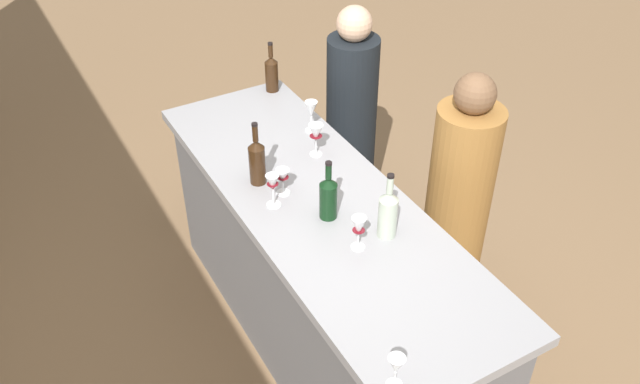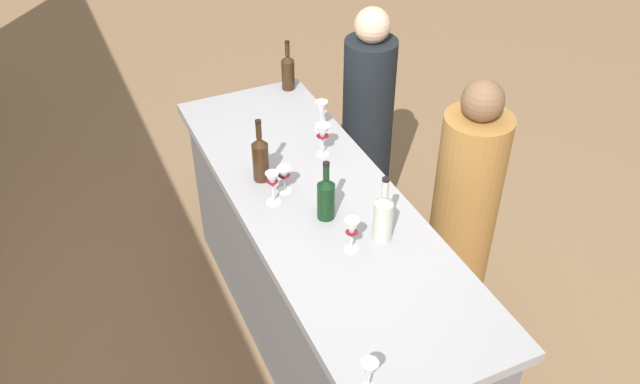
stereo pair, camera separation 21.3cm
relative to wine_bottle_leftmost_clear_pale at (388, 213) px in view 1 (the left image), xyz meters
The scene contains 14 objects.
ground_plane 1.16m from the wine_bottle_leftmost_clear_pale, 21.05° to the left, with size 12.00×12.00×0.00m, color #846647.
bar_counter 0.71m from the wine_bottle_leftmost_clear_pale, 21.05° to the left, with size 2.24×0.73×0.98m.
wine_bottle_leftmost_clear_pale is the anchor object (origin of this frame).
wine_bottle_second_left_dark_green 0.28m from the wine_bottle_leftmost_clear_pale, 34.11° to the left, with size 0.08×0.08×0.29m.
wine_bottle_center_amber_brown 0.69m from the wine_bottle_leftmost_clear_pale, 27.12° to the left, with size 0.08×0.08×0.32m.
wine_bottle_second_right_amber_brown 1.38m from the wine_bottle_leftmost_clear_pale, ahead, with size 0.07×0.07×0.29m.
wine_glass_near_left 0.89m from the wine_bottle_leftmost_clear_pale, ahead, with size 0.07×0.07×0.17m.
wine_glass_near_center 0.68m from the wine_bottle_leftmost_clear_pale, ahead, with size 0.07×0.07×0.17m.
wine_glass_near_right 0.15m from the wine_bottle_leftmost_clear_pale, 93.81° to the left, with size 0.06×0.06×0.16m.
wine_glass_far_left 0.54m from the wine_bottle_leftmost_clear_pale, 27.73° to the left, with size 0.07×0.07×0.13m.
wine_glass_far_center 0.53m from the wine_bottle_leftmost_clear_pale, 38.19° to the left, with size 0.07×0.07×0.16m.
wine_glass_far_right 0.77m from the wine_bottle_leftmost_clear_pale, 147.91° to the left, with size 0.06×0.06×0.14m.
person_left_guest 0.79m from the wine_bottle_leftmost_clear_pale, 68.79° to the right, with size 0.41×0.41×1.47m.
person_center_guest 1.43m from the wine_bottle_leftmost_clear_pale, 25.73° to the right, with size 0.37×0.37×1.45m.
Camera 1 is at (-2.09, 1.19, 2.88)m, focal length 37.88 mm.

